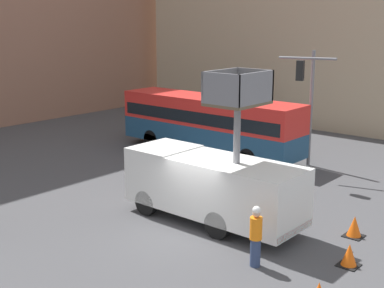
{
  "coord_description": "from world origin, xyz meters",
  "views": [
    {
      "loc": [
        -13.27,
        -11.54,
        7.44
      ],
      "look_at": [
        1.4,
        1.0,
        2.84
      ],
      "focal_mm": 50.0,
      "sensor_mm": 36.0,
      "label": 1
    }
  ],
  "objects_px": {
    "traffic_light_pole": "(307,92)",
    "traffic_cone_near_truck": "(349,256)",
    "utility_truck": "(213,183)",
    "traffic_cone_far_side": "(354,227)",
    "road_worker_directing": "(253,179)",
    "city_bus": "(209,121)",
    "road_worker_near_truck": "(256,236)"
  },
  "relations": [
    {
      "from": "traffic_light_pole",
      "to": "traffic_cone_near_truck",
      "type": "relative_size",
      "value": 8.18
    },
    {
      "from": "traffic_cone_near_truck",
      "to": "utility_truck",
      "type": "bearing_deg",
      "value": 89.24
    },
    {
      "from": "traffic_light_pole",
      "to": "traffic_cone_far_side",
      "type": "bearing_deg",
      "value": -138.99
    },
    {
      "from": "road_worker_directing",
      "to": "traffic_cone_near_truck",
      "type": "height_order",
      "value": "road_worker_directing"
    },
    {
      "from": "city_bus",
      "to": "traffic_light_pole",
      "type": "distance_m",
      "value": 6.07
    },
    {
      "from": "traffic_light_pole",
      "to": "traffic_cone_far_side",
      "type": "relative_size",
      "value": 7.87
    },
    {
      "from": "road_worker_directing",
      "to": "traffic_cone_far_side",
      "type": "relative_size",
      "value": 2.51
    },
    {
      "from": "road_worker_near_truck",
      "to": "road_worker_directing",
      "type": "height_order",
      "value": "road_worker_near_truck"
    },
    {
      "from": "road_worker_near_truck",
      "to": "traffic_light_pole",
      "type": "bearing_deg",
      "value": 152.93
    },
    {
      "from": "city_bus",
      "to": "traffic_cone_near_truck",
      "type": "distance_m",
      "value": 14.49
    },
    {
      "from": "city_bus",
      "to": "road_worker_near_truck",
      "type": "distance_m",
      "value": 13.96
    },
    {
      "from": "road_worker_directing",
      "to": "traffic_cone_far_side",
      "type": "distance_m",
      "value": 4.88
    },
    {
      "from": "road_worker_near_truck",
      "to": "road_worker_directing",
      "type": "xyz_separation_m",
      "value": [
        4.92,
        3.44,
        -0.04
      ]
    },
    {
      "from": "utility_truck",
      "to": "traffic_light_pole",
      "type": "xyz_separation_m",
      "value": [
        8.41,
        0.86,
        2.4
      ]
    },
    {
      "from": "traffic_cone_far_side",
      "to": "traffic_light_pole",
      "type": "bearing_deg",
      "value": 41.01
    },
    {
      "from": "traffic_light_pole",
      "to": "road_worker_directing",
      "type": "height_order",
      "value": "traffic_light_pole"
    },
    {
      "from": "utility_truck",
      "to": "traffic_cone_far_side",
      "type": "distance_m",
      "value": 5.18
    },
    {
      "from": "utility_truck",
      "to": "traffic_cone_far_side",
      "type": "xyz_separation_m",
      "value": [
        2.18,
        -4.55,
        -1.18
      ]
    },
    {
      "from": "traffic_cone_far_side",
      "to": "city_bus",
      "type": "bearing_deg",
      "value": 62.45
    },
    {
      "from": "city_bus",
      "to": "traffic_light_pole",
      "type": "relative_size",
      "value": 1.88
    },
    {
      "from": "traffic_cone_near_truck",
      "to": "traffic_cone_far_side",
      "type": "bearing_deg",
      "value": 20.44
    },
    {
      "from": "utility_truck",
      "to": "city_bus",
      "type": "height_order",
      "value": "utility_truck"
    },
    {
      "from": "road_worker_near_truck",
      "to": "traffic_cone_far_side",
      "type": "height_order",
      "value": "road_worker_near_truck"
    },
    {
      "from": "traffic_light_pole",
      "to": "road_worker_near_truck",
      "type": "relative_size",
      "value": 3.02
    },
    {
      "from": "road_worker_near_truck",
      "to": "traffic_cone_far_side",
      "type": "distance_m",
      "value": 4.39
    },
    {
      "from": "city_bus",
      "to": "road_worker_directing",
      "type": "height_order",
      "value": "city_bus"
    },
    {
      "from": "utility_truck",
      "to": "traffic_light_pole",
      "type": "distance_m",
      "value": 8.78
    },
    {
      "from": "utility_truck",
      "to": "road_worker_near_truck",
      "type": "relative_size",
      "value": 3.58
    },
    {
      "from": "road_worker_directing",
      "to": "utility_truck",
      "type": "bearing_deg",
      "value": -43.29
    },
    {
      "from": "traffic_light_pole",
      "to": "traffic_cone_near_truck",
      "type": "xyz_separation_m",
      "value": [
        -8.48,
        -6.25,
        -3.59
      ]
    },
    {
      "from": "road_worker_directing",
      "to": "traffic_cone_far_side",
      "type": "bearing_deg",
      "value": 32.98
    },
    {
      "from": "utility_truck",
      "to": "traffic_cone_near_truck",
      "type": "xyz_separation_m",
      "value": [
        -0.07,
        -5.39,
        -1.19
      ]
    }
  ]
}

